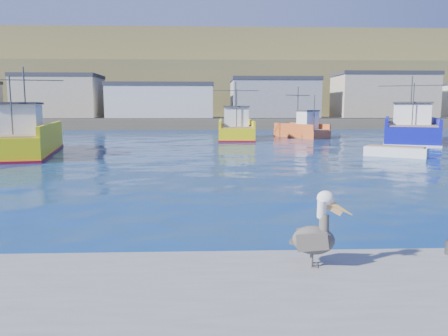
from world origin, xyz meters
name	(u,v)px	position (x,y,z in m)	size (l,w,h in m)	color
ground	(280,233)	(0.00, 0.00, 0.00)	(260.00, 260.00, 0.00)	navy
dock_bollards	(337,249)	(0.60, -3.40, 0.65)	(36.20, 0.20, 0.30)	#4C4C4C
far_shore	(214,87)	(0.00, 109.20, 8.98)	(200.00, 81.00, 24.00)	brown
trawler_yellow_a	(24,140)	(-15.86, 21.37, 1.11)	(6.72, 13.26, 6.69)	yellow
trawler_yellow_b	(236,130)	(1.21, 37.05, 1.02)	(5.19, 11.10, 6.47)	yellow
trawler_blue	(410,130)	(18.85, 32.16, 1.18)	(9.94, 14.68, 6.84)	#0D1195
boat_orange	(303,129)	(9.22, 38.90, 0.97)	(5.75, 7.44, 5.92)	#D65A25
skiff_mid	(396,152)	(11.59, 18.84, 0.30)	(4.35, 3.59, 0.92)	silver
pelican	(316,234)	(0.02, -3.93, 1.14)	(1.21, 0.65, 1.49)	#595451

